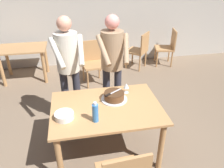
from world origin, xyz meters
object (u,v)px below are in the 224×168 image
water_bottle (95,113)px  person_cutting_cake (112,60)px  cake_on_platter (114,96)px  background_chair_3 (105,49)px  plate_stack (64,116)px  background_chair_2 (92,61)px  background_chair_1 (168,46)px  person_standing_beside (68,62)px  cake_knife (110,94)px  main_dining_table (106,114)px  wine_glass_near (126,86)px  background_table (23,55)px  background_chair_0 (139,49)px

water_bottle → person_cutting_cake: (0.37, 0.94, 0.21)m
cake_on_platter → background_chair_3: background_chair_3 is taller
person_cutting_cake → cake_on_platter: bearing=-98.2°
plate_stack → background_chair_2: size_ratio=0.24×
background_chair_1 → background_chair_3: bearing=177.7°
water_bottle → person_standing_beside: 1.03m
cake_knife → plate_stack: bearing=-157.4°
cake_knife → person_cutting_cake: size_ratio=0.14×
cake_knife → person_standing_beside: size_ratio=0.14×
background_chair_1 → background_chair_2: 2.06m
person_cutting_cake → background_chair_2: (-0.17, 1.40, -0.58)m
cake_on_platter → main_dining_table: bearing=-132.1°
cake_on_platter → plate_stack: cake_on_platter is taller
background_chair_1 → person_cutting_cake: bearing=-131.8°
cake_on_platter → background_chair_2: bearing=92.5°
cake_on_platter → background_chair_1: size_ratio=0.38×
wine_glass_near → background_table: 2.83m
background_chair_1 → background_chair_3: size_ratio=1.00×
cake_on_platter → background_chair_3: bearing=83.5°
main_dining_table → background_table: size_ratio=1.35×
background_table → background_chair_2: size_ratio=1.11×
person_cutting_cake → background_chair_0: (1.04, 1.92, -0.58)m
person_cutting_cake → background_table: bearing=131.5°
cake_on_platter → water_bottle: water_bottle is taller
plate_stack → background_chair_1: (2.51, 2.83, -0.29)m
cake_knife → background_chair_3: size_ratio=0.27×
plate_stack → background_chair_3: size_ratio=0.24×
cake_on_platter → wine_glass_near: (0.19, 0.14, 0.05)m
cake_knife → background_table: bearing=121.5°
background_chair_0 → background_chair_3: 0.83m
main_dining_table → plate_stack: (-0.51, -0.14, 0.15)m
person_standing_beside → background_chair_3: 2.29m
cake_knife → person_standing_beside: bearing=128.6°
wine_glass_near → background_chair_1: bearing=55.1°
water_bottle → background_chair_3: (0.59, 3.02, -0.37)m
water_bottle → plate_stack: bearing=161.3°
background_chair_3 → cake_on_platter: bearing=-96.5°
cake_on_platter → person_standing_beside: person_standing_beside is taller
main_dining_table → background_chair_2: (0.04, 2.09, -0.14)m
cake_knife → background_chair_1: background_chair_1 is taller
background_chair_3 → person_standing_beside: bearing=-112.5°
cake_on_platter → wine_glass_near: wine_glass_near is taller
background_chair_2 → background_chair_3: (0.38, 0.67, 0.00)m
person_standing_beside → main_dining_table: bearing=-59.3°
main_dining_table → person_standing_beside: person_standing_beside is taller
wine_glass_near → main_dining_table: bearing=-138.6°
main_dining_table → water_bottle: 0.38m
main_dining_table → person_standing_beside: 0.94m
water_bottle → background_chair_3: bearing=79.0°
cake_knife → person_standing_beside: 0.81m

